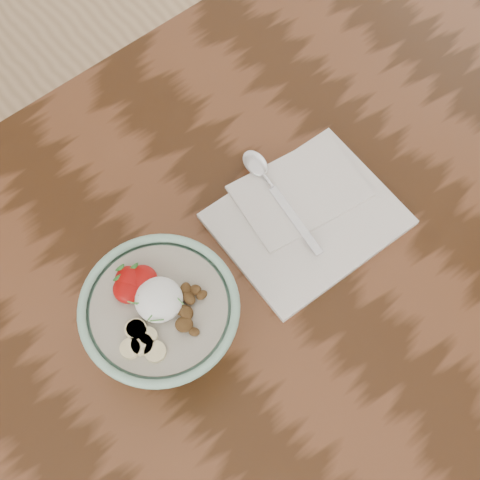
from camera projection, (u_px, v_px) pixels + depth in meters
The scene contains 4 objects.
table at pixel (175, 356), 98.60cm from camera, with size 160.00×90.00×75.00cm.
breakfast_bowl at pixel (162, 318), 84.27cm from camera, with size 19.76×19.76×13.39cm.
napkin at pixel (306, 213), 97.48cm from camera, with size 25.96×22.09×1.55cm.
spoon at pixel (265, 177), 98.52cm from camera, with size 5.00×19.82×1.03cm.
Camera 1 is at (-9.31, -26.52, 162.22)cm, focal length 50.00 mm.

